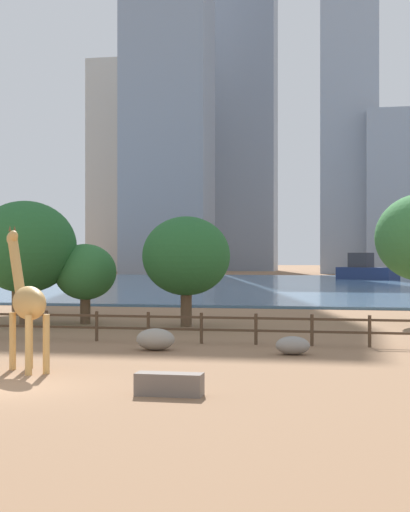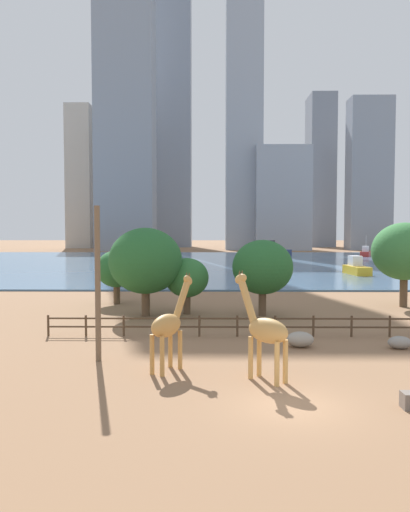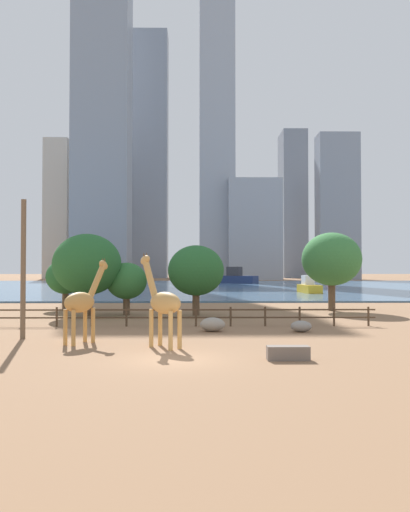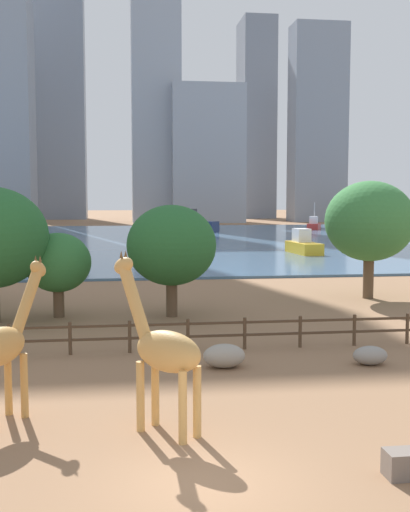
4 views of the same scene
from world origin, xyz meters
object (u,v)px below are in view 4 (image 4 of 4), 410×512
object	(u,v)px
boulder_by_pole	(224,356)
boat_ferry	(191,224)
giraffe_companion	(2,345)
boulder_near_fence	(370,355)
giraffe_tall	(163,350)
tree_right_tall	(58,263)
boat_tug	(303,245)
tree_left_small	(370,221)
boat_sailboat	(314,225)
tree_left_large	(172,246)

from	to	relation	value
boulder_by_pole	boat_ferry	distance (m)	87.36
giraffe_companion	boulder_near_fence	size ratio (longest dim) A/B	3.48
giraffe_tall	boulder_by_pole	distance (m)	6.93
giraffe_companion	tree_right_tall	world-z (taller)	giraffe_companion
boat_tug	tree_left_small	bearing A→B (deg)	-13.39
boat_sailboat	giraffe_tall	bearing A→B (deg)	-175.87
boat_sailboat	tree_right_tall	bearing A→B (deg)	177.89
boulder_near_fence	boat_ferry	distance (m)	87.33
giraffe_tall	boulder_by_pole	size ratio (longest dim) A/B	3.10
giraffe_companion	tree_left_large	world-z (taller)	tree_left_large
tree_left_large	tree_right_tall	bearing A→B (deg)	173.90
giraffe_companion	boulder_near_fence	world-z (taller)	giraffe_companion
tree_left_small	boat_ferry	bearing A→B (deg)	92.17
boulder_near_fence	tree_left_small	distance (m)	16.60
boat_ferry	boat_tug	xyz separation A→B (m)	(7.07, -43.85, -0.45)
boat_ferry	tree_left_large	bearing A→B (deg)	-64.78
giraffe_tall	tree_right_tall	xyz separation A→B (m)	(-4.20, 16.96, 0.58)
giraffe_tall	boat_ferry	distance (m)	93.76
boulder_near_fence	tree_left_large	size ratio (longest dim) A/B	0.22
tree_left_small	tree_right_tall	bearing A→B (deg)	-168.33
giraffe_tall	tree_right_tall	size ratio (longest dim) A/B	1.09
tree_left_large	boat_ferry	xyz separation A→B (m)	(9.64, 76.74, -2.16)
boulder_near_fence	boat_ferry	size ratio (longest dim) A/B	0.14
tree_left_small	giraffe_companion	bearing A→B (deg)	-133.41
boulder_by_pole	tree_left_small	distance (m)	18.93
giraffe_tall	tree_left_small	bearing A→B (deg)	-78.47
giraffe_tall	tree_left_small	size ratio (longest dim) A/B	0.66
boulder_near_fence	boat_sailboat	xyz separation A→B (m)	(26.24, 90.95, 0.68)
giraffe_tall	tree_right_tall	distance (m)	17.48
tree_right_tall	tree_left_small	distance (m)	18.65
boulder_near_fence	boat_sailboat	size ratio (longest dim) A/B	0.22
tree_left_large	tree_left_small	distance (m)	13.18
tree_right_tall	tree_left_small	world-z (taller)	tree_left_small
boat_ferry	boat_sailboat	xyz separation A→B (m)	(23.07, 3.69, -0.50)
boulder_by_pole	giraffe_companion	bearing A→B (deg)	-145.56
giraffe_tall	boulder_by_pole	world-z (taller)	giraffe_tall
tree_left_large	boat_tug	xyz separation A→B (m)	(16.71, 32.89, -2.60)
giraffe_companion	tree_left_small	size ratio (longest dim) A/B	0.63
tree_left_small	boat_tug	distance (m)	29.07
giraffe_tall	boat_sailboat	xyz separation A→B (m)	(34.29, 96.77, -1.19)
boat_sailboat	tree_left_large	bearing A→B (deg)	-178.49
giraffe_companion	tree_left_small	distance (m)	26.70
boulder_by_pole	giraffe_tall	bearing A→B (deg)	-113.19
tree_left_large	boat_tug	size ratio (longest dim) A/B	0.95
boulder_near_fence	boat_tug	size ratio (longest dim) A/B	0.21
tree_right_tall	boat_ferry	size ratio (longest dim) A/B	0.47
boulder_by_pole	tree_right_tall	size ratio (longest dim) A/B	0.35
giraffe_companion	boulder_by_pole	size ratio (longest dim) A/B	2.93
tree_left_large	boat_sailboat	xyz separation A→B (m)	(32.71, 80.43, -2.66)
giraffe_companion	boat_sailboat	size ratio (longest dim) A/B	0.77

